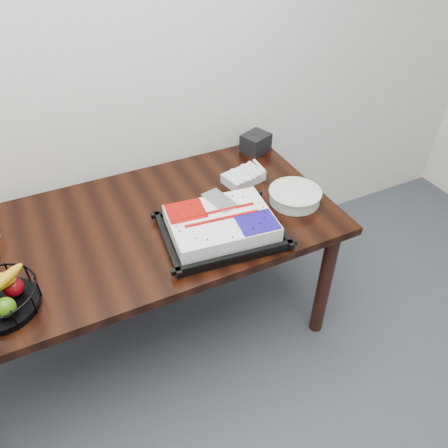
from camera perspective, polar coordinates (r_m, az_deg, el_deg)
name	(u,v)px	position (r m, az deg, el deg)	size (l,w,h in m)	color
table	(138,241)	(2.03, -11.12, -2.15)	(1.80, 0.90, 0.75)	black
cake_tray	(221,226)	(1.86, -0.41, -0.26)	(0.54, 0.44, 0.10)	black
plate_stack	(295,196)	(2.09, 9.23, 3.63)	(0.25, 0.25, 0.06)	white
fork_bag	(243,177)	(2.21, 2.56, 6.19)	(0.22, 0.17, 0.06)	silver
napkin_box	(256,143)	(2.46, 4.16, 10.54)	(0.14, 0.12, 0.10)	black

